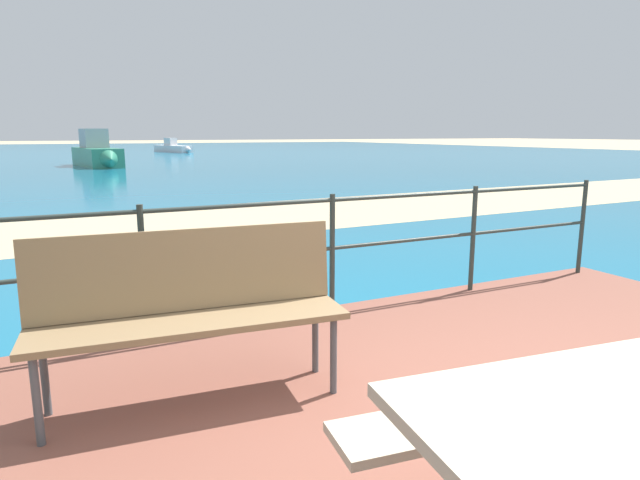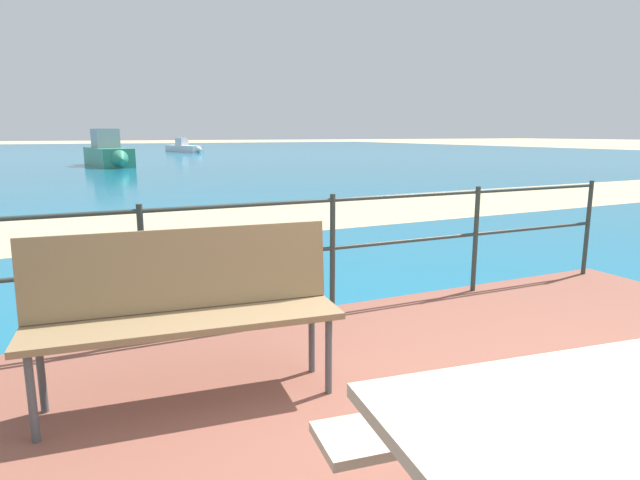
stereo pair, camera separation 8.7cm
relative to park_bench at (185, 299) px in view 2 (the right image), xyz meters
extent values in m
cube|color=#196B8E|center=(1.37, 38.50, -0.62)|extent=(90.00, 90.00, 0.01)
cube|color=tan|center=(1.37, 6.52, -0.62)|extent=(54.08, 5.21, 0.01)
cube|color=#BCAD93|center=(0.98, -1.50, -0.13)|extent=(1.67, 0.45, 0.04)
cube|color=#8C704C|center=(-0.01, -0.08, -0.10)|extent=(1.69, 0.56, 0.04)
cube|color=#8C704C|center=(0.01, 0.09, 0.14)|extent=(1.66, 0.23, 0.45)
cylinder|color=#4C5156|center=(-0.77, -0.16, -0.34)|extent=(0.04, 0.04, 0.47)
cylinder|color=#4C5156|center=(-0.74, 0.14, -0.34)|extent=(0.04, 0.04, 0.47)
cylinder|color=#4C5156|center=(0.72, -0.31, -0.34)|extent=(0.04, 0.04, 0.47)
cylinder|color=#4C5156|center=(0.75, -0.01, -0.34)|extent=(0.04, 0.04, 0.47)
cylinder|color=#2D3833|center=(-0.11, 0.96, -0.08)|extent=(0.04, 0.04, 0.98)
cylinder|color=#2D3833|center=(1.37, 0.96, -0.08)|extent=(0.04, 0.04, 0.98)
cylinder|color=#2D3833|center=(2.84, 0.96, -0.08)|extent=(0.04, 0.04, 0.98)
cylinder|color=#2D3833|center=(4.32, 0.96, -0.08)|extent=(0.04, 0.04, 0.98)
cylinder|color=#2D3833|center=(1.37, 0.96, 0.36)|extent=(5.90, 0.03, 0.03)
cylinder|color=#2D3833|center=(1.37, 0.96, -0.03)|extent=(5.90, 0.03, 0.03)
cube|color=silver|center=(8.05, 41.72, -0.35)|extent=(2.19, 5.12, 0.54)
cube|color=silver|center=(7.95, 42.08, 0.21)|extent=(0.88, 1.30, 0.59)
cone|color=silver|center=(8.75, 39.04, -0.35)|extent=(0.59, 0.61, 0.48)
cube|color=#338466|center=(1.19, 24.29, -0.20)|extent=(1.97, 4.62, 0.84)
cube|color=#A5A8AD|center=(1.14, 24.62, 0.65)|extent=(1.21, 1.62, 0.87)
cone|color=#338466|center=(1.55, 21.82, -0.20)|extent=(0.82, 0.60, 0.76)
camera|label=1|loc=(-0.60, -2.84, 0.89)|focal=30.32mm
camera|label=2|loc=(-0.52, -2.88, 0.89)|focal=30.32mm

